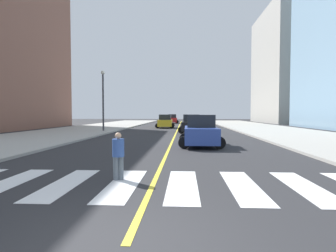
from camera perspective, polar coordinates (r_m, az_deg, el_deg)
name	(u,v)px	position (r m, az deg, el deg)	size (l,w,h in m)	color
ground_plane	(125,247)	(5.04, -8.63, -22.95)	(220.00, 220.00, 0.00)	#28282B
sidewalk_kerb_east	(318,138)	(26.99, 28.01, -2.22)	(10.00, 120.00, 0.15)	#9E9B93
sidewalk_kerb_west	(38,137)	(27.84, -24.85, -2.02)	(10.00, 120.00, 0.15)	#9E9B93
crosswalk_paint	(153,185)	(8.77, -3.07, -11.73)	(13.50, 4.00, 0.01)	silver
lane_divider_paint	(179,127)	(44.51, 2.15, -0.27)	(0.16, 80.00, 0.01)	yellow
parking_garage_concrete	(301,67)	(75.56, 25.34, 10.74)	(18.00, 24.00, 26.60)	#9E9B93
car_red_nearest	(172,119)	(63.57, 0.88, 1.42)	(2.94, 4.61, 2.03)	red
car_blue_second	(201,131)	(18.97, 6.62, -1.09)	(2.93, 4.68, 2.09)	#2D479E
car_black_third	(191,124)	(32.05, 4.77, 0.37)	(3.01, 4.71, 2.07)	black
car_yellow_fourth	(165,122)	(42.73, -0.57, 0.89)	(2.91, 4.60, 2.04)	gold
pedestrian_crossing	(118,154)	(9.33, -10.02, -5.58)	(0.38, 0.38, 1.55)	slate
street_lamp	(103,95)	(34.15, -12.99, 6.09)	(0.44, 0.44, 7.05)	#38383D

